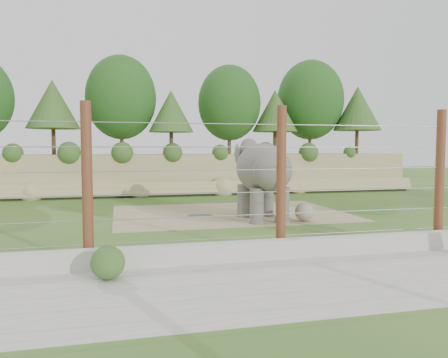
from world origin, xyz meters
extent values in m
plane|color=#326123|center=(0.00, 0.00, 0.00)|extent=(90.00, 90.00, 0.00)
cube|color=#9A845C|center=(0.00, 13.00, 1.25)|extent=(30.00, 4.00, 2.50)
cube|color=#9A845C|center=(0.00, 10.70, 0.35)|extent=(30.00, 1.37, 1.07)
cylinder|color=#3F2B19|center=(-8.00, 12.50, 3.29)|extent=(0.24, 0.24, 1.58)
sphere|color=#1B4416|center=(-8.00, 12.50, 5.42)|extent=(3.60, 3.60, 3.60)
cylinder|color=#3F2B19|center=(-4.00, 13.00, 3.46)|extent=(0.24, 0.24, 1.92)
sphere|color=#1B4416|center=(-4.00, 13.00, 6.07)|extent=(4.40, 4.40, 4.40)
cylinder|color=#3F2B19|center=(-1.00, 11.80, 3.20)|extent=(0.24, 0.24, 1.40)
sphere|color=#1B4416|center=(-1.00, 11.80, 5.10)|extent=(3.20, 3.20, 3.20)
cylinder|color=#3F2B19|center=(3.00, 12.80, 3.41)|extent=(0.24, 0.24, 1.82)
sphere|color=#1B4416|center=(3.00, 12.80, 5.88)|extent=(4.16, 4.16, 4.16)
cylinder|color=#3F2B19|center=(6.00, 12.20, 3.25)|extent=(0.24, 0.24, 1.50)
sphere|color=#1B4416|center=(6.00, 12.20, 5.29)|extent=(3.44, 3.44, 3.44)
cylinder|color=#3F2B19|center=(9.00, 13.20, 3.51)|extent=(0.24, 0.24, 2.03)
sphere|color=#1B4416|center=(9.00, 13.20, 6.27)|extent=(4.64, 4.64, 4.64)
cylinder|color=#3F2B19|center=(12.00, 12.00, 3.32)|extent=(0.24, 0.24, 1.64)
sphere|color=#1B4416|center=(12.00, 12.00, 5.55)|extent=(3.76, 3.76, 3.76)
cube|color=#907F5B|center=(0.50, 3.00, 0.01)|extent=(10.00, 7.00, 0.02)
cube|color=#262628|center=(-0.92, 2.44, 0.04)|extent=(1.00, 0.60, 0.03)
sphere|color=gray|center=(2.79, 0.18, 0.39)|extent=(0.73, 0.73, 0.73)
cube|color=#9F9D94|center=(0.00, -5.00, 0.25)|extent=(26.00, 0.35, 0.50)
cube|color=#9F9D94|center=(0.00, -7.00, 0.01)|extent=(26.00, 4.00, 0.01)
cylinder|color=brown|center=(-5.00, -4.50, 2.00)|extent=(0.26, 0.26, 4.00)
cylinder|color=brown|center=(0.00, -4.50, 2.00)|extent=(0.26, 0.26, 4.00)
cylinder|color=brown|center=(5.00, -4.50, 2.00)|extent=(0.26, 0.26, 4.00)
cylinder|color=gray|center=(0.00, -4.50, 0.50)|extent=(20.00, 0.02, 0.02)
cylinder|color=gray|center=(0.00, -4.50, 1.10)|extent=(20.00, 0.02, 0.02)
cylinder|color=gray|center=(0.00, -4.50, 1.70)|extent=(20.00, 0.02, 0.02)
cylinder|color=gray|center=(0.00, -4.50, 2.30)|extent=(20.00, 0.02, 0.02)
cylinder|color=gray|center=(0.00, -4.50, 2.90)|extent=(20.00, 0.02, 0.02)
cylinder|color=gray|center=(0.00, -4.50, 3.50)|extent=(20.00, 0.02, 0.02)
sphere|color=#2D5720|center=(-4.61, -5.80, 0.38)|extent=(0.75, 0.75, 0.75)
camera|label=1|loc=(-4.27, -15.51, 2.86)|focal=35.00mm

